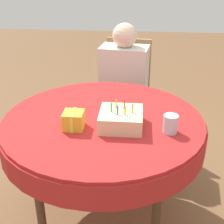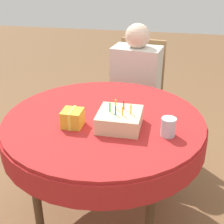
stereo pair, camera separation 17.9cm
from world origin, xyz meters
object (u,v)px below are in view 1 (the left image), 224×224
person (123,77)px  birthday_cake (121,119)px  drinking_glass (170,124)px  gift_box (74,120)px  chair (125,91)px

person → birthday_cake: (0.04, -0.99, 0.11)m
birthday_cake → person: bearing=92.4°
person → drinking_glass: bearing=-64.9°
person → birthday_cake: size_ratio=4.79×
gift_box → birthday_cake: bearing=8.9°
chair → drinking_glass: bearing=-67.0°
person → gift_box: 1.06m
birthday_cake → drinking_glass: (0.27, -0.04, 0.00)m
person → gift_box: size_ratio=9.67×
person → drinking_glass: (0.31, -1.03, 0.11)m
person → gift_box: bearing=-93.7°
chair → birthday_cake: chair is taller
chair → gift_box: bearing=-93.3°
drinking_glass → gift_box: (-0.53, -0.00, -0.00)m
birthday_cake → chair: bearing=91.4°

